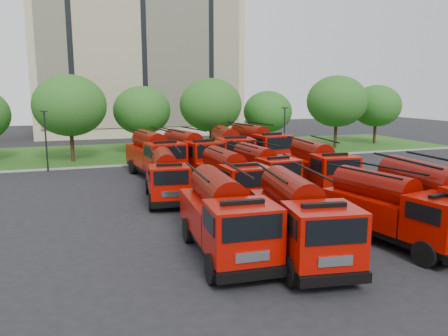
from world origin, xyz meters
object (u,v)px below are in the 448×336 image
object	(u,v)px
fire_truck_0	(224,216)
firefighter_5	(361,190)
firefighter_4	(231,213)
fire_truck_2	(393,209)
firefighter_1	(350,270)
fire_truck_8	(154,155)
fire_truck_6	(261,169)
fire_truck_11	(256,146)
fire_truck_4	(166,176)
fire_truck_3	(438,204)
fire_truck_1	(299,218)
fire_truck_9	(189,153)
fire_truck_7	(318,167)
fire_truck_10	(228,149)
fire_truck_5	(230,178)

from	to	relation	value
fire_truck_0	firefighter_5	world-z (taller)	fire_truck_0
firefighter_4	firefighter_5	size ratio (longest dim) A/B	1.25
fire_truck_2	firefighter_1	xyz separation A→B (m)	(-3.53, -2.02, -1.57)
fire_truck_8	firefighter_4	distance (m)	12.04
fire_truck_6	fire_truck_11	size ratio (longest dim) A/B	0.83
fire_truck_4	fire_truck_3	bearing A→B (deg)	-42.74
fire_truck_1	fire_truck_4	world-z (taller)	fire_truck_1
fire_truck_9	fire_truck_6	bearing A→B (deg)	-78.64
fire_truck_6	fire_truck_7	bearing A→B (deg)	-19.16
fire_truck_2	fire_truck_4	size ratio (longest dim) A/B	1.06
fire_truck_4	fire_truck_6	xyz separation A→B (m)	(6.48, 0.14, 0.03)
fire_truck_8	fire_truck_2	bearing A→B (deg)	-76.55
fire_truck_0	fire_truck_8	size ratio (longest dim) A/B	0.92
fire_truck_3	fire_truck_8	world-z (taller)	fire_truck_8
fire_truck_3	fire_truck_6	bearing A→B (deg)	110.49
fire_truck_6	fire_truck_10	size ratio (longest dim) A/B	0.84
fire_truck_11	firefighter_4	bearing A→B (deg)	-124.75
fire_truck_6	firefighter_1	distance (m)	13.40
fire_truck_1	fire_truck_8	bearing A→B (deg)	106.81
fire_truck_10	fire_truck_11	world-z (taller)	fire_truck_11
fire_truck_7	fire_truck_9	xyz separation A→B (m)	(-6.87, 8.37, 0.09)
fire_truck_4	fire_truck_10	xyz separation A→B (m)	(7.00, 8.36, 0.30)
fire_truck_8	firefighter_5	xyz separation A→B (m)	(12.63, -9.23, -1.78)
fire_truck_4	fire_truck_5	size ratio (longest dim) A/B	0.96
fire_truck_2	fire_truck_7	distance (m)	10.41
fire_truck_4	fire_truck_11	xyz separation A→B (m)	(10.11, 9.63, 0.32)
fire_truck_0	fire_truck_8	bearing A→B (deg)	92.67
fire_truck_9	firefighter_1	world-z (taller)	fire_truck_9
firefighter_4	fire_truck_8	bearing A→B (deg)	-24.82
fire_truck_2	fire_truck_3	xyz separation A→B (m)	(2.00, -0.53, 0.20)
firefighter_1	firefighter_5	world-z (taller)	firefighter_1
fire_truck_1	fire_truck_11	bearing A→B (deg)	80.37
fire_truck_0	fire_truck_1	xyz separation A→B (m)	(2.80, -1.27, -0.00)
fire_truck_2	firefighter_4	world-z (taller)	fire_truck_2
fire_truck_6	fire_truck_7	xyz separation A→B (m)	(3.77, -0.97, 0.13)
fire_truck_2	fire_truck_6	bearing A→B (deg)	86.26
firefighter_4	firefighter_1	bearing A→B (deg)	155.11
fire_truck_6	fire_truck_8	size ratio (longest dim) A/B	0.86
fire_truck_10	fire_truck_4	bearing A→B (deg)	-123.30
fire_truck_5	fire_truck_7	xyz separation A→B (m)	(6.81, 1.34, 0.06)
fire_truck_2	fire_truck_10	distance (m)	19.38
fire_truck_8	fire_truck_6	bearing A→B (deg)	-59.86
fire_truck_2	fire_truck_6	world-z (taller)	fire_truck_2
fire_truck_3	fire_truck_4	size ratio (longest dim) A/B	1.16
fire_truck_5	fire_truck_6	size ratio (longest dim) A/B	1.03
fire_truck_0	fire_truck_2	distance (m)	7.64
fire_truck_8	fire_truck_10	size ratio (longest dim) A/B	0.98
fire_truck_7	fire_truck_4	bearing A→B (deg)	-178.43
fire_truck_6	fire_truck_5	bearing A→B (deg)	-147.58
firefighter_4	firefighter_5	bearing A→B (deg)	-112.29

